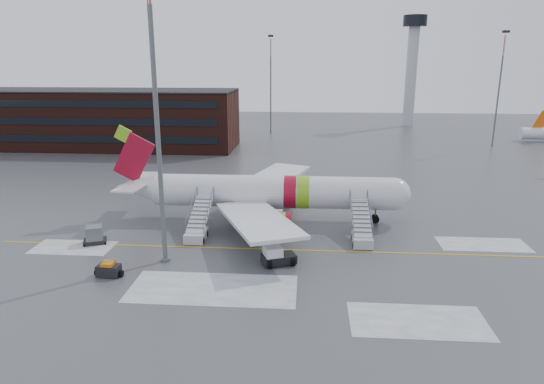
# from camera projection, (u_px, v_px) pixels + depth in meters

# --- Properties ---
(ground) EXTENTS (260.00, 260.00, 0.00)m
(ground) POSITION_uv_depth(u_px,v_px,m) (289.00, 246.00, 49.71)
(ground) COLOR #494C4F
(ground) RESTS_ON ground
(airliner) EXTENTS (35.03, 32.97, 11.18)m
(airliner) POSITION_uv_depth(u_px,v_px,m) (265.00, 192.00, 57.02)
(airliner) COLOR silver
(airliner) RESTS_ON ground
(airstair_fwd) EXTENTS (2.05, 7.70, 3.48)m
(airstair_fwd) POSITION_uv_depth(u_px,v_px,m) (362.00, 232.00, 50.58)
(airstair_fwd) COLOR #A9ABB1
(airstair_fwd) RESTS_ON ground
(airstair_aft) EXTENTS (2.05, 7.70, 3.48)m
(airstair_aft) POSITION_uv_depth(u_px,v_px,m) (198.00, 228.00, 51.84)
(airstair_aft) COLOR #BABDC2
(airstair_aft) RESTS_ON ground
(pushback_tug) EXTENTS (3.53, 3.12, 1.79)m
(pushback_tug) POSITION_uv_depth(u_px,v_px,m) (277.00, 256.00, 45.20)
(pushback_tug) COLOR black
(pushback_tug) RESTS_ON ground
(uld_container) EXTENTS (2.70, 2.35, 1.85)m
(uld_container) POSITION_uv_depth(u_px,v_px,m) (95.00, 235.00, 50.30)
(uld_container) COLOR black
(uld_container) RESTS_ON ground
(baggage_tractor) EXTENTS (2.59, 1.31, 1.33)m
(baggage_tractor) POSITION_uv_depth(u_px,v_px,m) (109.00, 270.00, 42.77)
(baggage_tractor) COLOR black
(baggage_tractor) RESTS_ON ground
(light_mast_near) EXTENTS (1.20, 1.20, 28.93)m
(light_mast_near) POSITION_uv_depth(u_px,v_px,m) (156.00, 103.00, 42.16)
(light_mast_near) COLOR #595B60
(light_mast_near) RESTS_ON ground
(terminal_building) EXTENTS (62.00, 16.11, 12.30)m
(terminal_building) POSITION_uv_depth(u_px,v_px,m) (91.00, 118.00, 104.18)
(terminal_building) COLOR #3F1E16
(terminal_building) RESTS_ON ground
(control_tower) EXTENTS (6.40, 6.40, 30.00)m
(control_tower) POSITION_uv_depth(u_px,v_px,m) (412.00, 58.00, 133.88)
(control_tower) COLOR #B2B5BA
(control_tower) RESTS_ON ground
(light_mast_far_ne) EXTENTS (1.20, 1.20, 24.25)m
(light_mast_far_ne) POSITION_uv_depth(u_px,v_px,m) (500.00, 82.00, 102.59)
(light_mast_far_ne) COLOR #595B60
(light_mast_far_ne) RESTS_ON ground
(light_mast_far_n) EXTENTS (1.20, 1.20, 24.25)m
(light_mast_far_n) POSITION_uv_depth(u_px,v_px,m) (271.00, 78.00, 121.60)
(light_mast_far_n) COLOR #595B60
(light_mast_far_n) RESTS_ON ground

